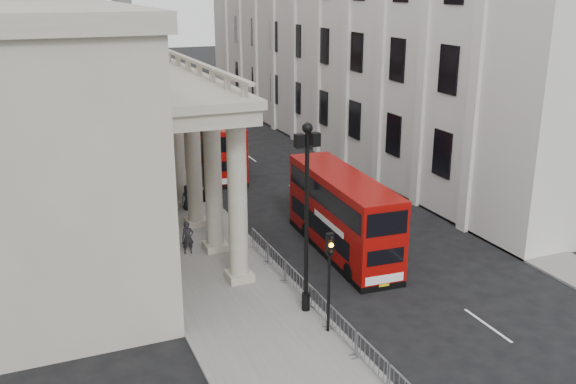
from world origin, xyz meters
The scene contains 17 objects.
ground centered at (0.00, 0.00, 0.00)m, with size 260.00×260.00×0.00m, color black.
sidewalk_west centered at (-3.00, 30.00, 0.06)m, with size 6.00×140.00×0.12m, color slate.
sidewalk_east centered at (13.50, 30.00, 0.06)m, with size 3.00×140.00×0.12m, color slate.
kerb centered at (-0.05, 30.00, 0.07)m, with size 0.20×140.00×0.14m, color slate.
portico_building centered at (-10.50, 18.00, 6.00)m, with size 9.00×28.00×12.00m, color #A09986.
brick_building centered at (-10.50, 48.00, 11.00)m, with size 9.00×32.00×22.00m, color maroon.
west_building_far centered at (-10.50, 80.00, 10.00)m, with size 9.00×30.00×20.00m, color #A09986.
lamp_post_south centered at (-0.60, 4.00, 4.91)m, with size 1.05×0.44×8.32m.
lamp_post_mid centered at (-0.60, 20.00, 4.91)m, with size 1.05×0.44×8.32m.
lamp_post_north centered at (-0.60, 36.00, 4.91)m, with size 1.05×0.44×8.32m.
traffic_light centered at (-0.50, 1.98, 3.11)m, with size 0.28×0.33×4.30m.
crowd_barriers centered at (-0.35, 2.23, 0.67)m, with size 0.50×18.75×1.10m.
bus_near centered at (3.90, 9.36, 2.23)m, with size 2.95×10.01×4.27m.
bus_far centered at (2.53, 27.00, 2.13)m, with size 3.24×9.64×4.08m.
pedestrian_a centered at (-3.78, 12.06, 0.99)m, with size 0.64×0.42×1.75m, color black.
pedestrian_b centered at (-3.64, 18.39, 0.92)m, with size 0.78×0.61×1.61m, color black.
pedestrian_c centered at (-2.05, 18.97, 0.91)m, with size 0.77×0.50×1.59m, color black.
Camera 1 is at (-11.00, -18.83, 13.64)m, focal length 40.00 mm.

